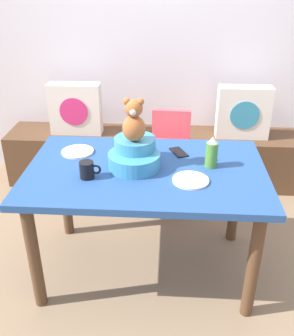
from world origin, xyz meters
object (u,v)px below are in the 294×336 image
object	(u,v)px
infant_seat_teal	(134,155)
teddy_bear	(134,121)
dining_table	(146,184)
cell_phone	(179,152)
pillow_floral_right	(243,113)
ketchup_bottle	(212,153)
dinner_plate_near	(191,180)
coffee_mug	(87,170)
highchair	(170,149)
pillow_floral_left	(76,109)
dinner_plate_far	(78,152)

from	to	relation	value
infant_seat_teal	teddy_bear	distance (m)	0.21
dining_table	cell_phone	size ratio (longest dim) A/B	9.58
pillow_floral_right	ketchup_bottle	bearing A→B (deg)	-108.30
dinner_plate_near	cell_phone	distance (m)	0.36
coffee_mug	highchair	bearing A→B (deg)	62.83
pillow_floral_left	highchair	size ratio (longest dim) A/B	0.56
dining_table	infant_seat_teal	xyz separation A→B (m)	(-0.07, 0.03, 0.17)
pillow_floral_right	cell_phone	size ratio (longest dim) A/B	3.06
infant_seat_teal	dinner_plate_near	xyz separation A→B (m)	(0.32, -0.16, -0.07)
coffee_mug	cell_phone	size ratio (longest dim) A/B	0.83
ketchup_bottle	coffee_mug	size ratio (longest dim) A/B	1.54
pillow_floral_right	dinner_plate_far	size ratio (longest dim) A/B	2.20
ketchup_bottle	dinner_plate_far	world-z (taller)	ketchup_bottle
dinner_plate_near	cell_phone	world-z (taller)	dinner_plate_near
pillow_floral_left	dining_table	world-z (taller)	pillow_floral_left
pillow_floral_left	dinner_plate_far	world-z (taller)	pillow_floral_left
teddy_bear	dinner_plate_near	xyz separation A→B (m)	(0.32, -0.16, -0.27)
pillow_floral_left	dining_table	bearing A→B (deg)	-59.65
ketchup_bottle	dinner_plate_near	distance (m)	0.23
dining_table	infant_seat_teal	size ratio (longest dim) A/B	4.18
dining_table	infant_seat_teal	world-z (taller)	infant_seat_teal
coffee_mug	dinner_plate_near	xyz separation A→B (m)	(0.57, -0.01, -0.04)
pillow_floral_left	ketchup_bottle	distance (m)	1.54
highchair	dinner_plate_far	size ratio (longest dim) A/B	3.95
ketchup_bottle	cell_phone	xyz separation A→B (m)	(-0.18, 0.17, -0.08)
dining_table	ketchup_bottle	world-z (taller)	ketchup_bottle
pillow_floral_right	infant_seat_teal	bearing A→B (deg)	-125.50
highchair	cell_phone	bearing A→B (deg)	-84.14
ketchup_bottle	highchair	bearing A→B (deg)	108.78
infant_seat_teal	ketchup_bottle	world-z (taller)	ketchup_bottle
coffee_mug	dinner_plate_near	distance (m)	0.57
teddy_bear	coffee_mug	size ratio (longest dim) A/B	2.08
highchair	ketchup_bottle	distance (m)	0.80
pillow_floral_right	cell_phone	bearing A→B (deg)	-120.36
infant_seat_teal	ketchup_bottle	xyz separation A→B (m)	(0.44, 0.02, 0.02)
dinner_plate_far	coffee_mug	bearing A→B (deg)	-67.88
pillow_floral_left	dinner_plate_near	xyz separation A→B (m)	(0.93, -1.30, 0.07)
dinner_plate_far	infant_seat_teal	bearing A→B (deg)	-23.04
infant_seat_teal	dinner_plate_far	xyz separation A→B (m)	(-0.37, 0.16, -0.07)
pillow_floral_right	highchair	distance (m)	0.75
highchair	ketchup_bottle	xyz separation A→B (m)	(0.24, -0.70, 0.31)
pillow_floral_right	teddy_bear	size ratio (longest dim) A/B	1.76
dinner_plate_near	pillow_floral_right	bearing A→B (deg)	69.27
highchair	infant_seat_teal	xyz separation A→B (m)	(-0.20, -0.72, 0.29)
highchair	coffee_mug	xyz separation A→B (m)	(-0.45, -0.88, 0.27)
dinner_plate_far	cell_phone	xyz separation A→B (m)	(0.63, 0.04, -0.00)
highchair	cell_phone	xyz separation A→B (m)	(0.05, -0.53, 0.22)
pillow_floral_right	dinner_plate_far	distance (m)	1.54
pillow_floral_left	cell_phone	bearing A→B (deg)	-47.24
pillow_floral_right	dinner_plate_far	bearing A→B (deg)	-140.40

